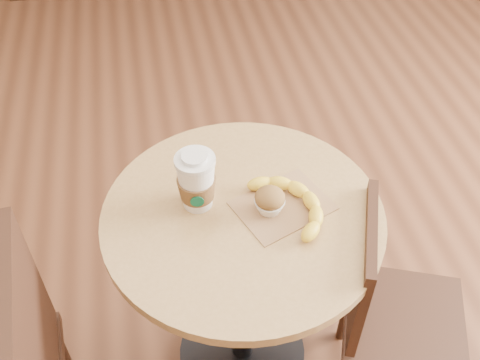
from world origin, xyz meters
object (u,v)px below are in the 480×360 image
(banana, at_px, (290,206))
(cafe_table, at_px, (243,259))
(chair_right, at_px, (387,310))
(coffee_cup, at_px, (196,183))
(muffin, at_px, (270,201))

(banana, bearing_deg, cafe_table, 150.16)
(chair_right, distance_m, banana, 0.46)
(coffee_cup, distance_m, banana, 0.25)
(cafe_table, xyz_separation_m, coffee_cup, (-0.11, 0.05, 0.28))
(chair_right, distance_m, coffee_cup, 0.68)
(cafe_table, distance_m, muffin, 0.25)
(cafe_table, bearing_deg, chair_right, -23.57)
(chair_right, xyz_separation_m, coffee_cup, (-0.51, 0.23, 0.40))
(muffin, height_order, banana, muffin)
(chair_right, bearing_deg, coffee_cup, 87.37)
(chair_right, xyz_separation_m, banana, (-0.28, 0.15, 0.34))
(chair_right, height_order, coffee_cup, coffee_cup)
(cafe_table, bearing_deg, muffin, -6.74)
(coffee_cup, xyz_separation_m, banana, (0.23, -0.07, -0.06))
(coffee_cup, relative_size, muffin, 2.13)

